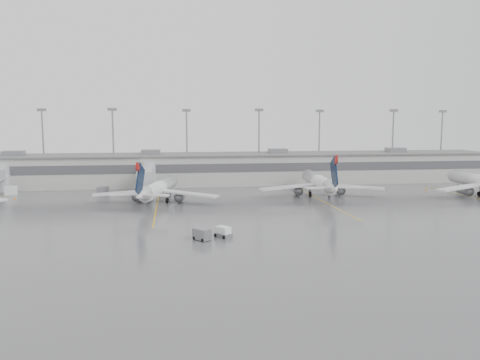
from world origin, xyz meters
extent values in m
plane|color=#57575A|center=(0.00, 0.00, 0.00)|extent=(260.00, 260.00, 0.00)
cube|color=#AAAAA5|center=(0.00, 58.00, 4.00)|extent=(150.00, 16.00, 8.00)
cube|color=#47474C|center=(0.00, 49.95, 5.00)|extent=(150.00, 0.15, 2.20)
cube|color=#606060|center=(0.00, 58.00, 8.05)|extent=(152.00, 17.00, 0.30)
cube|color=slate|center=(-55.00, 58.00, 8.80)|extent=(5.00, 4.00, 1.30)
cube|color=slate|center=(50.00, 58.00, 8.80)|extent=(5.00, 4.00, 1.30)
cylinder|color=gray|center=(-50.00, 67.50, 10.00)|extent=(0.44, 0.44, 20.00)
cube|color=slate|center=(-50.00, 67.50, 20.20)|extent=(2.40, 0.50, 0.80)
cylinder|color=gray|center=(-30.00, 60.00, 10.00)|extent=(0.44, 0.44, 20.00)
cube|color=slate|center=(-30.00, 60.00, 20.20)|extent=(2.40, 0.50, 0.80)
cylinder|color=gray|center=(-10.00, 67.50, 10.00)|extent=(0.44, 0.44, 20.00)
cube|color=slate|center=(-10.00, 67.50, 20.20)|extent=(2.40, 0.50, 0.80)
cylinder|color=gray|center=(10.00, 60.00, 10.00)|extent=(0.44, 0.44, 20.00)
cube|color=slate|center=(10.00, 60.00, 20.20)|extent=(2.40, 0.50, 0.80)
cylinder|color=gray|center=(30.00, 67.50, 10.00)|extent=(0.44, 0.44, 20.00)
cube|color=slate|center=(30.00, 67.50, 20.20)|extent=(2.40, 0.50, 0.80)
cylinder|color=gray|center=(50.00, 60.00, 10.00)|extent=(0.44, 0.44, 20.00)
cube|color=slate|center=(50.00, 60.00, 20.20)|extent=(2.40, 0.50, 0.80)
cylinder|color=gray|center=(70.00, 67.50, 10.00)|extent=(0.44, 0.44, 20.00)
cube|color=slate|center=(70.00, 67.50, 20.20)|extent=(2.40, 0.50, 0.80)
cylinder|color=#A3A5A8|center=(-55.50, 50.00, 3.50)|extent=(4.00, 4.00, 7.00)
cylinder|color=#A3A5A8|center=(-20.50, 50.00, 3.50)|extent=(4.00, 4.00, 7.00)
cube|color=#A3A5A8|center=(-20.50, 43.50, 4.30)|extent=(2.80, 13.00, 2.60)
cube|color=#A3A5A8|center=(-20.50, 36.00, 4.30)|extent=(3.40, 2.40, 3.00)
cylinder|color=gray|center=(-20.50, 36.00, 1.40)|extent=(0.70, 0.70, 2.80)
cube|color=black|center=(-20.50, 36.00, 0.35)|extent=(2.20, 1.20, 0.70)
cube|color=#E5A80D|center=(-17.50, 24.00, 0.01)|extent=(0.25, 40.00, 0.01)
cube|color=#E5A80D|center=(17.50, 24.00, 0.01)|extent=(0.25, 40.00, 0.01)
cube|color=#E5A80D|center=(52.50, 24.00, 0.01)|extent=(0.25, 40.00, 0.01)
cylinder|color=silver|center=(-17.02, 29.99, 2.94)|extent=(7.82, 21.64, 2.94)
cone|color=silver|center=(-14.22, 41.81, 2.94)|extent=(3.49, 3.34, 2.94)
cone|color=silver|center=(-20.02, 17.32, 3.33)|extent=(3.99, 5.44, 2.94)
cube|color=silver|center=(-24.32, 28.91, 2.15)|extent=(12.89, 3.57, 0.34)
cube|color=silver|center=(-10.98, 25.75, 2.15)|extent=(12.20, 8.79, 0.34)
cube|color=black|center=(-20.13, 16.85, 6.17)|extent=(1.56, 5.43, 6.40)
cube|color=maroon|center=(-20.42, 15.61, 8.71)|extent=(0.74, 1.99, 1.86)
cylinder|color=black|center=(-14.99, 38.57, 0.44)|extent=(0.54, 0.94, 0.88)
cylinder|color=black|center=(-19.47, 28.56, 0.54)|extent=(0.68, 1.15, 1.08)
cylinder|color=black|center=(-15.47, 27.62, 0.54)|extent=(0.68, 1.15, 1.08)
cylinder|color=silver|center=(19.09, 33.69, 3.16)|extent=(5.29, 23.38, 3.16)
cone|color=silver|center=(20.30, 46.71, 3.16)|extent=(3.42, 3.23, 3.16)
cone|color=silver|center=(17.80, 19.73, 3.58)|extent=(3.63, 5.54, 3.16)
cube|color=silver|center=(11.47, 31.43, 2.32)|extent=(13.97, 5.69, 0.37)
cube|color=silver|center=(26.17, 30.07, 2.32)|extent=(13.67, 7.94, 0.37)
cube|color=black|center=(17.75, 19.21, 6.64)|extent=(0.86, 5.94, 6.89)
cube|color=maroon|center=(17.63, 17.84, 9.38)|extent=(0.51, 2.15, 2.00)
cylinder|color=black|center=(19.97, 43.14, 0.47)|extent=(0.45, 0.98, 0.95)
cylinder|color=black|center=(16.69, 31.80, 0.58)|extent=(0.58, 1.20, 1.16)
cylinder|color=black|center=(21.10, 31.39, 0.58)|extent=(0.58, 1.20, 1.16)
cone|color=silver|center=(56.96, 41.29, 3.14)|extent=(3.15, 2.94, 3.14)
cube|color=silver|center=(49.72, 25.36, 2.30)|extent=(13.76, 6.85, 0.37)
cylinder|color=black|center=(56.98, 37.74, 0.47)|extent=(0.37, 0.94, 0.94)
cylinder|color=black|center=(54.84, 26.22, 0.58)|extent=(0.48, 1.15, 1.15)
cube|color=white|center=(-7.00, -3.43, 0.79)|extent=(2.34, 2.48, 1.58)
cube|color=slate|center=(-7.00, -3.43, 0.31)|extent=(2.70, 2.86, 0.62)
cylinder|color=black|center=(-8.10, -3.17, 0.25)|extent=(0.46, 0.51, 0.49)
cylinder|color=black|center=(-6.99, -2.30, 0.25)|extent=(0.46, 0.51, 0.49)
cylinder|color=black|center=(-7.02, -4.55, 0.25)|extent=(0.46, 0.51, 0.49)
cylinder|color=black|center=(-5.91, -3.69, 0.25)|extent=(0.46, 0.51, 0.49)
cube|color=slate|center=(-10.20, -4.63, 0.88)|extent=(2.75, 2.94, 1.57)
cylinder|color=black|center=(-11.28, -4.30, 0.26)|extent=(0.48, 0.53, 0.52)
cylinder|color=black|center=(-9.13, -4.96, 0.26)|extent=(0.48, 0.53, 0.52)
cube|color=white|center=(-51.70, 44.42, 0.97)|extent=(3.08, 2.39, 1.95)
cube|color=white|center=(-16.39, 40.83, 0.81)|extent=(2.33, 1.58, 1.63)
cube|color=white|center=(23.54, 38.83, 0.82)|extent=(2.57, 1.96, 1.64)
cube|color=slate|center=(-30.46, 41.37, 0.89)|extent=(2.54, 3.25, 1.78)
cone|color=orange|center=(-48.60, 37.04, 0.33)|extent=(0.42, 0.42, 0.66)
cone|color=orange|center=(-16.74, 39.98, 0.31)|extent=(0.39, 0.39, 0.62)
cone|color=orange|center=(15.11, 39.96, 0.35)|extent=(0.45, 0.45, 0.71)
cone|color=orange|center=(48.18, 37.28, 0.36)|extent=(0.46, 0.46, 0.73)
camera|label=1|loc=(-14.09, -69.99, 16.68)|focal=35.00mm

